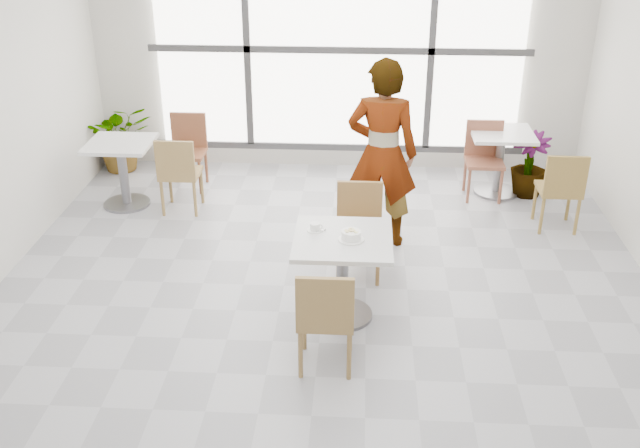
# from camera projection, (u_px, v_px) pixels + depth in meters

# --- Properties ---
(floor) EXTENTS (7.00, 7.00, 0.00)m
(floor) POSITION_uv_depth(u_px,v_px,m) (322.00, 313.00, 6.27)
(floor) COLOR #9E9EA5
(floor) RESTS_ON ground
(wall_back) EXTENTS (6.00, 0.00, 6.00)m
(wall_back) POSITION_uv_depth(u_px,v_px,m) (339.00, 48.00, 8.75)
(wall_back) COLOR silver
(wall_back) RESTS_ON ground
(window) EXTENTS (4.60, 0.07, 2.52)m
(window) POSITION_uv_depth(u_px,v_px,m) (339.00, 50.00, 8.69)
(window) COLOR white
(window) RESTS_ON ground
(main_table) EXTENTS (0.80, 0.80, 0.75)m
(main_table) POSITION_uv_depth(u_px,v_px,m) (343.00, 262.00, 6.00)
(main_table) COLOR silver
(main_table) RESTS_ON ground
(chair_near) EXTENTS (0.42, 0.42, 0.87)m
(chair_near) POSITION_uv_depth(u_px,v_px,m) (326.00, 314.00, 5.34)
(chair_near) COLOR olive
(chair_near) RESTS_ON ground
(chair_far) EXTENTS (0.42, 0.42, 0.87)m
(chair_far) POSITION_uv_depth(u_px,v_px,m) (359.00, 223.00, 6.71)
(chair_far) COLOR olive
(chair_far) RESTS_ON ground
(oatmeal_bowl) EXTENTS (0.21, 0.21, 0.10)m
(oatmeal_bowl) POSITION_uv_depth(u_px,v_px,m) (351.00, 235.00, 5.84)
(oatmeal_bowl) COLOR white
(oatmeal_bowl) RESTS_ON main_table
(coffee_cup) EXTENTS (0.16, 0.13, 0.07)m
(coffee_cup) POSITION_uv_depth(u_px,v_px,m) (315.00, 227.00, 6.00)
(coffee_cup) COLOR white
(coffee_cup) RESTS_ON main_table
(person) EXTENTS (0.74, 0.53, 1.89)m
(person) POSITION_uv_depth(u_px,v_px,m) (382.00, 154.00, 7.08)
(person) COLOR black
(person) RESTS_ON ground
(bg_table_left) EXTENTS (0.70, 0.70, 0.75)m
(bg_table_left) POSITION_uv_depth(u_px,v_px,m) (122.00, 165.00, 8.08)
(bg_table_left) COLOR silver
(bg_table_left) RESTS_ON ground
(bg_table_right) EXTENTS (0.70, 0.70, 0.75)m
(bg_table_right) POSITION_uv_depth(u_px,v_px,m) (500.00, 154.00, 8.39)
(bg_table_right) COLOR white
(bg_table_right) RESTS_ON ground
(bg_chair_left_near) EXTENTS (0.42, 0.42, 0.87)m
(bg_chair_left_near) POSITION_uv_depth(u_px,v_px,m) (179.00, 170.00, 7.89)
(bg_chair_left_near) COLOR #9C7945
(bg_chair_left_near) RESTS_ON ground
(bg_chair_left_far) EXTENTS (0.42, 0.42, 0.87)m
(bg_chair_left_far) POSITION_uv_depth(u_px,v_px,m) (188.00, 146.00, 8.60)
(bg_chair_left_far) COLOR brown
(bg_chair_left_far) RESTS_ON ground
(bg_chair_right_near) EXTENTS (0.42, 0.42, 0.87)m
(bg_chair_right_near) POSITION_uv_depth(u_px,v_px,m) (561.00, 186.00, 7.49)
(bg_chair_right_near) COLOR olive
(bg_chair_right_near) RESTS_ON ground
(bg_chair_right_far) EXTENTS (0.42, 0.42, 0.87)m
(bg_chair_right_far) POSITION_uv_depth(u_px,v_px,m) (484.00, 154.00, 8.34)
(bg_chair_right_far) COLOR #94553E
(bg_chair_right_far) RESTS_ON ground
(plant_left) EXTENTS (0.96, 0.90, 0.86)m
(plant_left) POSITION_uv_depth(u_px,v_px,m) (121.00, 137.00, 9.09)
(plant_left) COLOR #51893C
(plant_left) RESTS_ON ground
(plant_right) EXTENTS (0.56, 0.56, 0.76)m
(plant_right) POSITION_uv_depth(u_px,v_px,m) (529.00, 164.00, 8.38)
(plant_right) COLOR #5E8B3E
(plant_right) RESTS_ON ground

